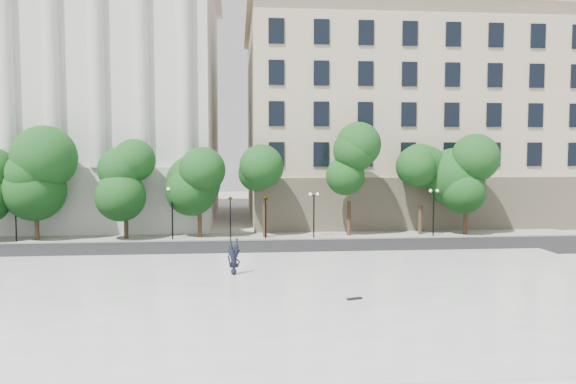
% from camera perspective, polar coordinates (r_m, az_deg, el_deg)
% --- Properties ---
extents(ground, '(160.00, 160.00, 0.00)m').
position_cam_1_polar(ground, '(25.01, -6.25, -12.96)').
color(ground, '#AAA7A0').
rests_on(ground, ground).
extents(plaza, '(44.00, 22.00, 0.45)m').
position_cam_1_polar(plaza, '(27.83, -6.14, -10.70)').
color(plaza, silver).
rests_on(plaza, ground).
extents(street, '(60.00, 8.00, 0.02)m').
position_cam_1_polar(street, '(42.54, -5.81, -5.82)').
color(street, black).
rests_on(street, ground).
extents(far_sidewalk, '(60.00, 4.00, 0.12)m').
position_cam_1_polar(far_sidewalk, '(48.46, -5.74, -4.54)').
color(far_sidewalk, '#A3A096').
rests_on(far_sidewalk, ground).
extents(building_west, '(31.50, 27.65, 25.60)m').
position_cam_1_polar(building_west, '(65.12, -21.01, 8.73)').
color(building_west, silver).
rests_on(building_west, ground).
extents(building_east, '(36.00, 26.15, 23.00)m').
position_cam_1_polar(building_east, '(65.89, 12.13, 7.33)').
color(building_east, '#C4B496').
rests_on(building_east, ground).
extents(traffic_light_west, '(0.56, 1.67, 4.16)m').
position_cam_1_polar(traffic_light_west, '(46.35, -5.89, -0.47)').
color(traffic_light_west, black).
rests_on(traffic_light_west, ground).
extents(traffic_light_east, '(0.98, 1.61, 4.15)m').
position_cam_1_polar(traffic_light_east, '(46.41, -2.31, -0.46)').
color(traffic_light_east, black).
rests_on(traffic_light_east, ground).
extents(person_lying, '(1.15, 2.14, 0.55)m').
position_cam_1_polar(person_lying, '(31.88, -5.51, -7.86)').
color(person_lying, black).
rests_on(person_lying, plaza).
extents(skateboard, '(0.77, 0.42, 0.08)m').
position_cam_1_polar(skateboard, '(26.80, 6.77, -10.71)').
color(skateboard, black).
rests_on(skateboard, plaza).
extents(street_trees, '(44.81, 5.01, 7.49)m').
position_cam_1_polar(street_trees, '(47.43, -7.04, 1.25)').
color(street_trees, '#382619').
rests_on(street_trees, ground).
extents(lamp_posts, '(35.38, 0.28, 4.43)m').
position_cam_1_polar(lamp_posts, '(46.71, -5.38, -1.34)').
color(lamp_posts, black).
rests_on(lamp_posts, ground).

